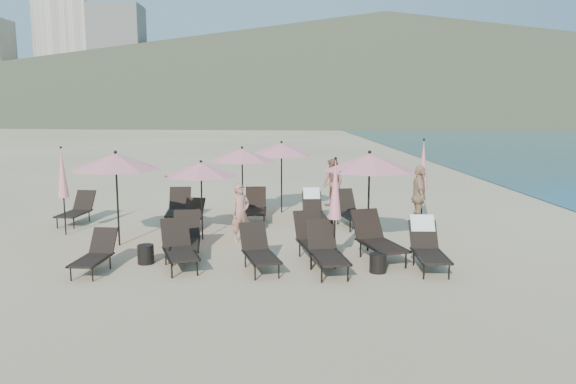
{
  "coord_description": "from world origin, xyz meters",
  "views": [
    {
      "loc": [
        -0.09,
        -12.36,
        3.5
      ],
      "look_at": [
        0.26,
        3.5,
        1.1
      ],
      "focal_mm": 35.0,
      "sensor_mm": 36.0,
      "label": 1
    }
  ],
  "objects_px": {
    "lounger_11": "(350,210)",
    "beachgoer_c": "(419,197)",
    "umbrella_open_0": "(116,162)",
    "side_table_1": "(378,263)",
    "lounger_12": "(427,245)",
    "umbrella_open_2": "(369,162)",
    "umbrella_open_1": "(201,169)",
    "lounger_7": "(179,208)",
    "umbrella_closed_2": "(62,174)",
    "umbrella_open_3": "(242,155)",
    "beachgoer_a": "(240,213)",
    "lounger_5": "(377,239)",
    "lounger_4": "(326,250)",
    "lounger_13": "(314,239)",
    "lounger_1": "(186,237)",
    "lounger_10": "(313,208)",
    "lounger_0": "(95,254)",
    "umbrella_closed_0": "(335,190)",
    "lounger_8": "(189,217)",
    "beachgoer_b": "(333,183)",
    "umbrella_closed_1": "(423,165)",
    "lounger_9": "(255,207)",
    "lounger_3": "(259,250)",
    "lounger_6": "(77,209)",
    "side_table_0": "(146,254)"
  },
  "relations": [
    {
      "from": "lounger_12",
      "to": "lounger_6",
      "type": "bearing_deg",
      "value": 154.41
    },
    {
      "from": "lounger_0",
      "to": "lounger_8",
      "type": "bearing_deg",
      "value": 76.29
    },
    {
      "from": "lounger_6",
      "to": "lounger_7",
      "type": "distance_m",
      "value": 3.08
    },
    {
      "from": "lounger_4",
      "to": "lounger_13",
      "type": "height_order",
      "value": "lounger_13"
    },
    {
      "from": "lounger_10",
      "to": "side_table_1",
      "type": "height_order",
      "value": "lounger_10"
    },
    {
      "from": "lounger_9",
      "to": "umbrella_closed_1",
      "type": "relative_size",
      "value": 0.66
    },
    {
      "from": "lounger_8",
      "to": "lounger_11",
      "type": "bearing_deg",
      "value": 18.22
    },
    {
      "from": "lounger_9",
      "to": "beachgoer_c",
      "type": "xyz_separation_m",
      "value": [
        4.81,
        -1.01,
        0.46
      ]
    },
    {
      "from": "lounger_10",
      "to": "umbrella_closed_2",
      "type": "distance_m",
      "value": 7.2
    },
    {
      "from": "lounger_11",
      "to": "beachgoer_c",
      "type": "distance_m",
      "value": 2.05
    },
    {
      "from": "lounger_0",
      "to": "beachgoer_a",
      "type": "bearing_deg",
      "value": 48.31
    },
    {
      "from": "lounger_4",
      "to": "umbrella_closed_2",
      "type": "distance_m",
      "value": 7.9
    },
    {
      "from": "umbrella_open_0",
      "to": "side_table_1",
      "type": "relative_size",
      "value": 5.97
    },
    {
      "from": "lounger_12",
      "to": "beachgoer_b",
      "type": "height_order",
      "value": "beachgoer_b"
    },
    {
      "from": "beachgoer_c",
      "to": "umbrella_closed_0",
      "type": "bearing_deg",
      "value": 147.03
    },
    {
      "from": "lounger_4",
      "to": "umbrella_closed_2",
      "type": "height_order",
      "value": "umbrella_closed_2"
    },
    {
      "from": "umbrella_closed_2",
      "to": "umbrella_open_3",
      "type": "bearing_deg",
      "value": 24.03
    },
    {
      "from": "lounger_11",
      "to": "beachgoer_a",
      "type": "bearing_deg",
      "value": -161.08
    },
    {
      "from": "lounger_5",
      "to": "lounger_9",
      "type": "bearing_deg",
      "value": 108.89
    },
    {
      "from": "lounger_9",
      "to": "umbrella_open_0",
      "type": "relative_size",
      "value": 0.71
    },
    {
      "from": "lounger_1",
      "to": "lounger_10",
      "type": "distance_m",
      "value": 4.94
    },
    {
      "from": "lounger_10",
      "to": "lounger_1",
      "type": "bearing_deg",
      "value": -133.89
    },
    {
      "from": "beachgoer_a",
      "to": "lounger_5",
      "type": "bearing_deg",
      "value": -66.56
    },
    {
      "from": "lounger_10",
      "to": "umbrella_closed_1",
      "type": "relative_size",
      "value": 0.64
    },
    {
      "from": "lounger_3",
      "to": "beachgoer_c",
      "type": "xyz_separation_m",
      "value": [
        4.56,
        4.2,
        0.49
      ]
    },
    {
      "from": "side_table_1",
      "to": "lounger_13",
      "type": "bearing_deg",
      "value": 140.03
    },
    {
      "from": "lounger_5",
      "to": "lounger_8",
      "type": "bearing_deg",
      "value": 132.4
    },
    {
      "from": "lounger_3",
      "to": "side_table_1",
      "type": "relative_size",
      "value": 4.17
    },
    {
      "from": "umbrella_closed_1",
      "to": "lounger_0",
      "type": "bearing_deg",
      "value": -150.86
    },
    {
      "from": "lounger_8",
      "to": "lounger_13",
      "type": "distance_m",
      "value": 4.54
    },
    {
      "from": "lounger_8",
      "to": "umbrella_open_3",
      "type": "bearing_deg",
      "value": 61.55
    },
    {
      "from": "lounger_12",
      "to": "umbrella_open_3",
      "type": "height_order",
      "value": "umbrella_open_3"
    },
    {
      "from": "umbrella_open_1",
      "to": "lounger_7",
      "type": "bearing_deg",
      "value": 114.56
    },
    {
      "from": "lounger_5",
      "to": "lounger_1",
      "type": "bearing_deg",
      "value": 160.36
    },
    {
      "from": "lounger_3",
      "to": "lounger_12",
      "type": "xyz_separation_m",
      "value": [
        3.7,
        0.07,
        0.08
      ]
    },
    {
      "from": "lounger_0",
      "to": "umbrella_closed_0",
      "type": "relative_size",
      "value": 0.62
    },
    {
      "from": "lounger_11",
      "to": "umbrella_closed_2",
      "type": "distance_m",
      "value": 8.18
    },
    {
      "from": "lounger_5",
      "to": "beachgoer_c",
      "type": "height_order",
      "value": "beachgoer_c"
    },
    {
      "from": "lounger_5",
      "to": "beachgoer_b",
      "type": "distance_m",
      "value": 6.87
    },
    {
      "from": "lounger_6",
      "to": "beachgoer_a",
      "type": "height_order",
      "value": "beachgoer_a"
    },
    {
      "from": "umbrella_open_3",
      "to": "umbrella_closed_0",
      "type": "bearing_deg",
      "value": -65.76
    },
    {
      "from": "lounger_12",
      "to": "umbrella_open_2",
      "type": "relative_size",
      "value": 0.7
    },
    {
      "from": "lounger_11",
      "to": "lounger_5",
      "type": "bearing_deg",
      "value": -99.72
    },
    {
      "from": "lounger_5",
      "to": "lounger_12",
      "type": "bearing_deg",
      "value": -49.73
    },
    {
      "from": "umbrella_open_3",
      "to": "umbrella_closed_1",
      "type": "xyz_separation_m",
      "value": [
        5.39,
        -1.11,
        -0.22
      ]
    },
    {
      "from": "lounger_8",
      "to": "beachgoer_b",
      "type": "distance_m",
      "value": 5.86
    },
    {
      "from": "lounger_8",
      "to": "lounger_10",
      "type": "height_order",
      "value": "lounger_10"
    },
    {
      "from": "lounger_4",
      "to": "side_table_0",
      "type": "distance_m",
      "value": 4.08
    },
    {
      "from": "umbrella_open_0",
      "to": "beachgoer_b",
      "type": "height_order",
      "value": "umbrella_open_0"
    },
    {
      "from": "lounger_12",
      "to": "umbrella_closed_1",
      "type": "distance_m",
      "value": 4.74
    }
  ]
}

